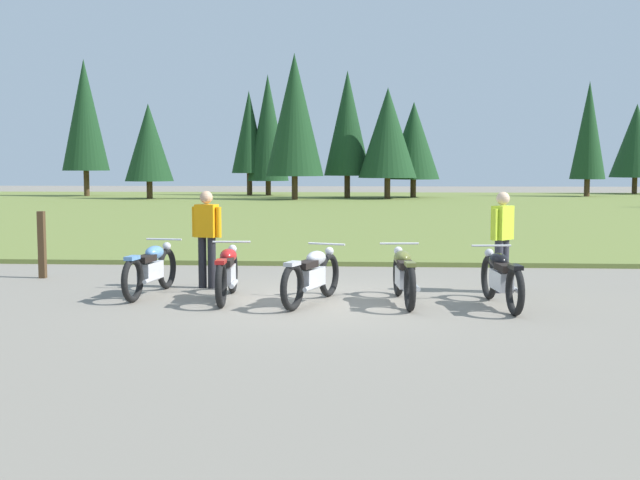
{
  "coord_description": "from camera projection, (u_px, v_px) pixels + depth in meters",
  "views": [
    {
      "loc": [
        0.81,
        -12.24,
        2.1
      ],
      "look_at": [
        0.0,
        0.6,
        0.9
      ],
      "focal_mm": 44.88,
      "sensor_mm": 36.0,
      "label": 1
    }
  ],
  "objects": [
    {
      "name": "ground_plane",
      "position": [
        318.0,
        301.0,
        12.41
      ],
      "size": [
        140.0,
        140.0,
        0.0
      ],
      "primitive_type": "plane",
      "color": "gray"
    },
    {
      "name": "grass_moorland",
      "position": [
        354.0,
        208.0,
        38.56
      ],
      "size": [
        80.0,
        44.0,
        0.1
      ],
      "primitive_type": "cube",
      "color": "olive",
      "rests_on": "ground"
    },
    {
      "name": "forest_treeline",
      "position": [
        360.0,
        129.0,
        50.27
      ],
      "size": [
        40.9,
        22.58,
        9.06
      ],
      "color": "#47331E",
      "rests_on": "ground"
    },
    {
      "name": "motorcycle_sky_blue",
      "position": [
        151.0,
        268.0,
        12.96
      ],
      "size": [
        0.62,
        2.1,
        0.88
      ],
      "color": "black",
      "rests_on": "ground"
    },
    {
      "name": "motorcycle_red",
      "position": [
        227.0,
        272.0,
        12.49
      ],
      "size": [
        0.62,
        2.1,
        0.88
      ],
      "color": "black",
      "rests_on": "ground"
    },
    {
      "name": "motorcycle_silver",
      "position": [
        312.0,
        275.0,
        12.19
      ],
      "size": [
        0.89,
        2.02,
        0.88
      ],
      "color": "black",
      "rests_on": "ground"
    },
    {
      "name": "motorcycle_olive",
      "position": [
        404.0,
        275.0,
        12.21
      ],
      "size": [
        0.62,
        2.1,
        0.88
      ],
      "color": "black",
      "rests_on": "ground"
    },
    {
      "name": "motorcycle_black",
      "position": [
        501.0,
        278.0,
        11.87
      ],
      "size": [
        0.62,
        2.1,
        0.88
      ],
      "color": "black",
      "rests_on": "ground"
    },
    {
      "name": "rider_in_hivis_vest",
      "position": [
        502.0,
        235.0,
        13.21
      ],
      "size": [
        0.4,
        0.43,
        1.67
      ],
      "color": "#2D2D38",
      "rests_on": "ground"
    },
    {
      "name": "rider_near_row_end",
      "position": [
        207.0,
        233.0,
        13.67
      ],
      "size": [
        0.53,
        0.31,
        1.67
      ],
      "color": "black",
      "rests_on": "ground"
    },
    {
      "name": "trail_marker_post",
      "position": [
        42.0,
        245.0,
        14.92
      ],
      "size": [
        0.12,
        0.12,
        1.25
      ],
      "primitive_type": "cube",
      "color": "#47331E",
      "rests_on": "ground"
    }
  ]
}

